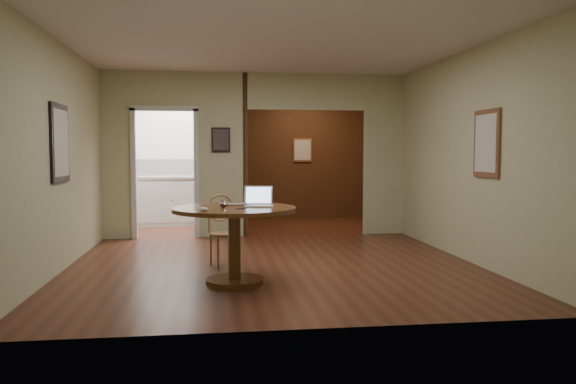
{
  "coord_description": "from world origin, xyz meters",
  "views": [
    {
      "loc": [
        -0.73,
        -6.77,
        1.39
      ],
      "look_at": [
        0.15,
        -0.2,
        0.92
      ],
      "focal_mm": 35.0,
      "sensor_mm": 36.0,
      "label": 1
    }
  ],
  "objects": [
    {
      "name": "open_laptop",
      "position": [
        -0.24,
        -0.79,
        0.88
      ],
      "size": [
        0.34,
        0.32,
        0.21
      ],
      "rotation": [
        0.0,
        0.0,
        -0.21
      ],
      "color": "white",
      "rests_on": "dining_table"
    },
    {
      "name": "floor",
      "position": [
        0.0,
        0.0,
        0.0
      ],
      "size": [
        5.0,
        5.0,
        0.0
      ],
      "primitive_type": "plane",
      "color": "#432013",
      "rests_on": "ground"
    },
    {
      "name": "grocery_bag",
      "position": [
        -0.56,
        4.2,
        1.07
      ],
      "size": [
        0.27,
        0.24,
        0.27
      ],
      "primitive_type": "ellipsoid",
      "rotation": [
        0.0,
        0.0,
        -0.03
      ],
      "color": "beige",
      "rests_on": "kitchen_cabinet"
    },
    {
      "name": "closed_laptop",
      "position": [
        -0.48,
        -0.74,
        0.83
      ],
      "size": [
        0.38,
        0.28,
        0.03
      ],
      "primitive_type": "imported",
      "rotation": [
        0.0,
        0.0,
        -0.2
      ],
      "color": "silver",
      "rests_on": "dining_table"
    },
    {
      "name": "pen",
      "position": [
        -0.45,
        -1.05,
        0.82
      ],
      "size": [
        0.11,
        0.1,
        0.01
      ],
      "primitive_type": "cylinder",
      "rotation": [
        0.0,
        1.57,
        0.72
      ],
      "color": "#0C1154",
      "rests_on": "dining_table"
    },
    {
      "name": "chair",
      "position": [
        -0.62,
        0.11,
        0.49
      ],
      "size": [
        0.47,
        0.47,
        0.88
      ],
      "rotation": [
        0.0,
        0.0,
        0.33
      ],
      "color": "#9B6837",
      "rests_on": "ground"
    },
    {
      "name": "kitchen_cabinet",
      "position": [
        -1.35,
        4.2,
        0.47
      ],
      "size": [
        2.06,
        0.6,
        0.94
      ],
      "color": "silver",
      "rests_on": "ground"
    },
    {
      "name": "wine_glass",
      "position": [
        -0.62,
        -0.89,
        0.86
      ],
      "size": [
        0.08,
        0.08,
        0.09
      ],
      "primitive_type": null,
      "color": "white",
      "rests_on": "dining_table"
    },
    {
      "name": "mouse",
      "position": [
        -0.82,
        -1.25,
        0.84
      ],
      "size": [
        0.1,
        0.07,
        0.04
      ],
      "primitive_type": "ellipsoid",
      "rotation": [
        0.0,
        0.0,
        -0.2
      ],
      "color": "white",
      "rests_on": "dining_table"
    },
    {
      "name": "room_shell",
      "position": [
        -0.47,
        3.1,
        1.29
      ],
      "size": [
        5.2,
        7.5,
        5.0
      ],
      "color": "silver",
      "rests_on": "ground"
    },
    {
      "name": "dining_table",
      "position": [
        -0.51,
        -0.87,
        0.6
      ],
      "size": [
        1.31,
        1.31,
        0.82
      ],
      "rotation": [
        0.0,
        0.0,
        -0.29
      ],
      "color": "brown",
      "rests_on": "ground"
    }
  ]
}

